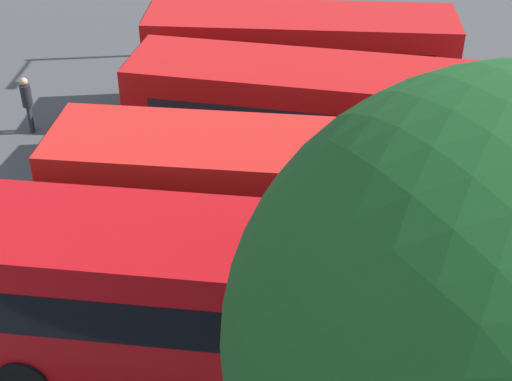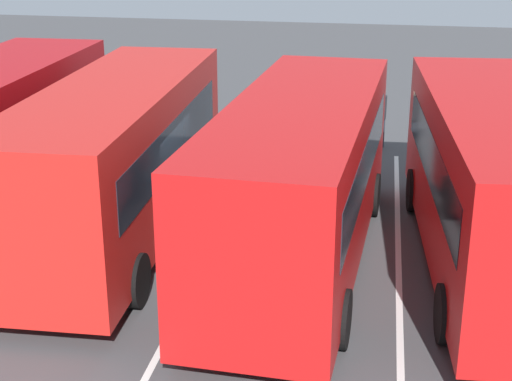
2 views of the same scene
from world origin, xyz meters
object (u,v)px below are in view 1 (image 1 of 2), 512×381
(bus_center_right, at_px, (258,198))
(bus_far_right, at_px, (186,296))
(bus_center_left, at_px, (303,118))
(depot_tree, at_px, (499,350))
(bus_far_left, at_px, (298,61))
(pedestrian, at_px, (27,100))

(bus_center_right, relative_size, bus_far_right, 1.00)
(bus_center_left, height_order, depot_tree, depot_tree)
(bus_far_right, distance_m, depot_tree, 7.16)
(bus_center_right, bearing_deg, bus_center_left, -101.24)
(bus_center_right, bearing_deg, bus_far_right, 73.80)
(bus_far_right, relative_size, depot_tree, 1.10)
(bus_far_left, distance_m, bus_center_left, 3.75)
(bus_far_right, height_order, pedestrian, bus_far_right)
(bus_center_left, bearing_deg, depot_tree, 108.04)
(bus_center_left, bearing_deg, pedestrian, -6.23)
(bus_center_right, xyz_separation_m, bus_far_right, (0.84, 3.45, 0.00))
(bus_center_right, bearing_deg, bus_far_left, -93.13)
(pedestrian, bearing_deg, bus_far_right, -69.03)
(bus_far_left, bearing_deg, bus_far_right, 80.47)
(bus_center_left, relative_size, pedestrian, 5.24)
(bus_far_right, xyz_separation_m, depot_tree, (-4.68, 4.14, 3.50))
(bus_center_left, relative_size, bus_far_right, 1.00)
(bus_far_left, xyz_separation_m, bus_center_right, (0.07, 7.67, 0.00))
(bus_center_left, height_order, pedestrian, bus_center_left)
(pedestrian, height_order, depot_tree, depot_tree)
(bus_far_left, height_order, depot_tree, depot_tree)
(bus_far_left, bearing_deg, bus_center_left, 93.24)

